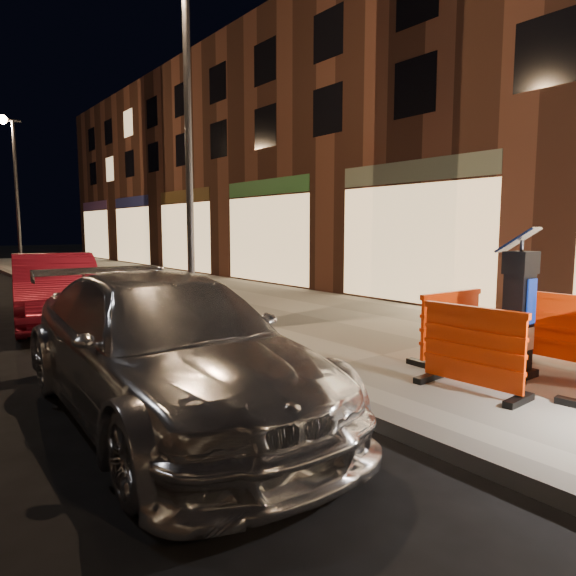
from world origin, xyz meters
TOP-DOWN VIEW (x-y plane):
  - ground_plane at (0.00, 0.00)m, footprint 120.00×120.00m
  - sidewalk at (3.00, 0.00)m, footprint 6.00×60.00m
  - kerb at (0.00, 0.00)m, footprint 0.30×60.00m
  - parking_kiosk at (2.24, -1.75)m, footprint 0.56×0.56m
  - barrier_back at (2.24, -0.80)m, footprint 1.25×0.55m
  - barrier_kerbside at (1.29, -1.75)m, footprint 0.58×1.27m
  - barrier_bldgside at (3.19, -1.75)m, footprint 0.53×1.25m
  - car_silver at (-1.57, 0.02)m, footprint 2.27×5.17m
  - car_red at (-1.20, 6.23)m, footprint 2.22×4.58m
  - street_lamp_mid at (0.25, 3.00)m, footprint 0.12×0.12m
  - street_lamp_far at (0.25, 18.00)m, footprint 0.12×0.12m

SIDE VIEW (x-z plane):
  - ground_plane at x=0.00m, z-range 0.00..0.00m
  - car_silver at x=-1.57m, z-range -0.74..0.74m
  - car_red at x=-1.20m, z-range -0.72..0.72m
  - sidewalk at x=3.00m, z-range 0.00..0.15m
  - kerb at x=0.00m, z-range 0.00..0.15m
  - barrier_back at x=2.24m, z-range 0.15..1.12m
  - barrier_kerbside at x=1.29m, z-range 0.15..1.12m
  - barrier_bldgside at x=3.19m, z-range 0.15..1.12m
  - parking_kiosk at x=2.24m, z-range 0.15..1.88m
  - street_lamp_mid at x=0.25m, z-range 0.15..6.15m
  - street_lamp_far at x=0.25m, z-range 0.15..6.15m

